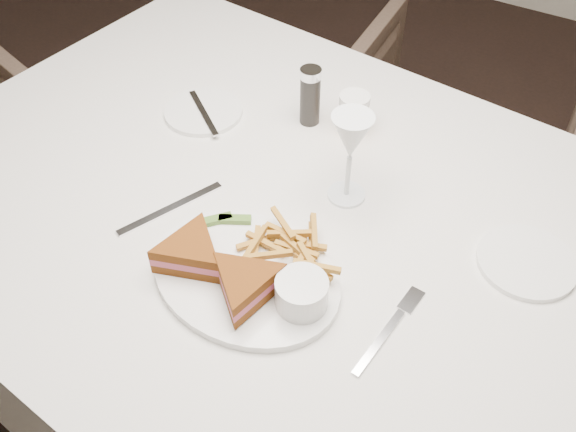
# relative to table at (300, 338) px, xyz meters

# --- Properties ---
(ground) EXTENTS (5.00, 5.00, 0.00)m
(ground) POSITION_rel_table_xyz_m (-0.15, -0.07, -0.38)
(ground) COLOR black
(ground) RESTS_ON ground
(table) EXTENTS (1.63, 1.18, 0.75)m
(table) POSITION_rel_table_xyz_m (0.00, 0.00, 0.00)
(table) COLOR silver
(table) RESTS_ON ground
(chair_far) EXTENTS (0.70, 0.66, 0.69)m
(chair_far) POSITION_rel_table_xyz_m (0.05, 0.82, -0.03)
(chair_far) COLOR #49382D
(chair_far) RESTS_ON ground
(table_setting) EXTENTS (0.85, 0.62, 0.18)m
(table_setting) POSITION_rel_table_xyz_m (-0.00, -0.07, 0.41)
(table_setting) COLOR white
(table_setting) RESTS_ON table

